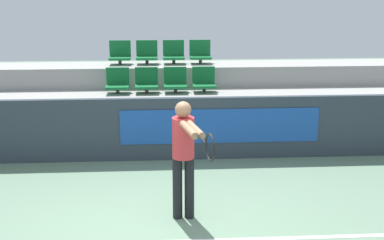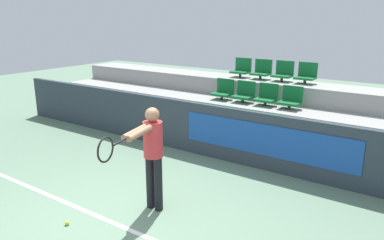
% 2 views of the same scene
% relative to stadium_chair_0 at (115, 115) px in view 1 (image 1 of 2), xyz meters
% --- Properties ---
extents(barrier_wall, '(12.77, 0.14, 1.13)m').
position_rel_stadium_chair_0_xyz_m(barrier_wall, '(0.90, -0.68, -0.09)').
color(barrier_wall, '#2D3842').
rests_on(barrier_wall, ground).
extents(bleacher_tier_front, '(12.37, 0.97, 0.44)m').
position_rel_stadium_chair_0_xyz_m(bleacher_tier_front, '(0.88, -0.12, -0.44)').
color(bleacher_tier_front, '#9E9E99').
rests_on(bleacher_tier_front, ground).
extents(bleacher_tier_middle, '(12.37, 0.97, 0.88)m').
position_rel_stadium_chair_0_xyz_m(bleacher_tier_middle, '(0.88, 0.85, -0.22)').
color(bleacher_tier_middle, '#9E9E99').
rests_on(bleacher_tier_middle, ground).
extents(bleacher_tier_back, '(12.37, 0.97, 1.32)m').
position_rel_stadium_chair_0_xyz_m(bleacher_tier_back, '(0.88, 1.81, 0.00)').
color(bleacher_tier_back, '#9E9E99').
rests_on(bleacher_tier_back, ground).
extents(stadium_chair_0, '(0.47, 0.39, 0.51)m').
position_rel_stadium_chair_0_xyz_m(stadium_chair_0, '(0.00, 0.00, 0.00)').
color(stadium_chair_0, '#333333').
rests_on(stadium_chair_0, bleacher_tier_front).
extents(stadium_chair_1, '(0.47, 0.39, 0.51)m').
position_rel_stadium_chair_0_xyz_m(stadium_chair_1, '(0.59, 0.00, 0.00)').
color(stadium_chair_1, '#333333').
rests_on(stadium_chair_1, bleacher_tier_front).
extents(stadium_chair_2, '(0.47, 0.39, 0.51)m').
position_rel_stadium_chair_0_xyz_m(stadium_chair_2, '(1.18, 0.00, 0.00)').
color(stadium_chair_2, '#333333').
rests_on(stadium_chair_2, bleacher_tier_front).
extents(stadium_chair_3, '(0.47, 0.39, 0.51)m').
position_rel_stadium_chair_0_xyz_m(stadium_chair_3, '(1.76, 0.00, 0.00)').
color(stadium_chair_3, '#333333').
rests_on(stadium_chair_3, bleacher_tier_front).
extents(stadium_chair_4, '(0.47, 0.39, 0.51)m').
position_rel_stadium_chair_0_xyz_m(stadium_chair_4, '(0.00, 0.97, 0.44)').
color(stadium_chair_4, '#333333').
rests_on(stadium_chair_4, bleacher_tier_middle).
extents(stadium_chair_5, '(0.47, 0.39, 0.51)m').
position_rel_stadium_chair_0_xyz_m(stadium_chair_5, '(0.59, 0.97, 0.44)').
color(stadium_chair_5, '#333333').
rests_on(stadium_chair_5, bleacher_tier_middle).
extents(stadium_chair_6, '(0.47, 0.39, 0.51)m').
position_rel_stadium_chair_0_xyz_m(stadium_chair_6, '(1.18, 0.97, 0.44)').
color(stadium_chair_6, '#333333').
rests_on(stadium_chair_6, bleacher_tier_middle).
extents(stadium_chair_7, '(0.47, 0.39, 0.51)m').
position_rel_stadium_chair_0_xyz_m(stadium_chair_7, '(1.76, 0.97, 0.44)').
color(stadium_chair_7, '#333333').
rests_on(stadium_chair_7, bleacher_tier_middle).
extents(stadium_chair_8, '(0.47, 0.39, 0.51)m').
position_rel_stadium_chair_0_xyz_m(stadium_chair_8, '(0.00, 1.93, 0.88)').
color(stadium_chair_8, '#333333').
rests_on(stadium_chair_8, bleacher_tier_back).
extents(stadium_chair_9, '(0.47, 0.39, 0.51)m').
position_rel_stadium_chair_0_xyz_m(stadium_chair_9, '(0.59, 1.93, 0.88)').
color(stadium_chair_9, '#333333').
rests_on(stadium_chair_9, bleacher_tier_back).
extents(stadium_chair_10, '(0.47, 0.39, 0.51)m').
position_rel_stadium_chair_0_xyz_m(stadium_chair_10, '(1.18, 1.93, 0.88)').
color(stadium_chair_10, '#333333').
rests_on(stadium_chair_10, bleacher_tier_back).
extents(stadium_chair_11, '(0.47, 0.39, 0.51)m').
position_rel_stadium_chair_0_xyz_m(stadium_chair_11, '(1.76, 1.93, 0.88)').
color(stadium_chair_11, '#333333').
rests_on(stadium_chair_11, bleacher_tier_back).
extents(tennis_player, '(0.43, 1.45, 1.63)m').
position_rel_stadium_chair_0_xyz_m(tennis_player, '(1.16, -3.18, 0.34)').
color(tennis_player, black).
rests_on(tennis_player, ground).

